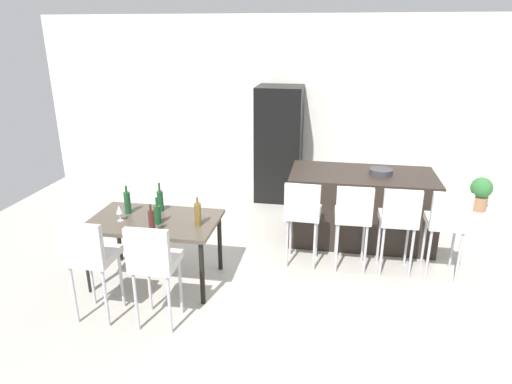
{
  "coord_description": "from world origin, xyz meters",
  "views": [
    {
      "loc": [
        0.04,
        -4.7,
        2.65
      ],
      "look_at": [
        -0.83,
        0.17,
        0.85
      ],
      "focal_mm": 31.28,
      "sensor_mm": 36.0,
      "label": 1
    }
  ],
  "objects": [
    {
      "name": "ground_plane",
      "position": [
        0.0,
        0.0,
        0.0
      ],
      "size": [
        10.0,
        10.0,
        0.0
      ],
      "primitive_type": "plane",
      "color": "#ADA89E"
    },
    {
      "name": "refrigerator",
      "position": [
        -0.83,
        2.3,
        0.92
      ],
      "size": [
        0.72,
        0.68,
        1.84
      ],
      "primitive_type": "cube",
      "color": "black",
      "rests_on": "ground_plane"
    },
    {
      "name": "wine_bottle_corner",
      "position": [
        -2.16,
        -0.45,
        0.87
      ],
      "size": [
        0.07,
        0.07,
        0.32
      ],
      "color": "#194723",
      "rests_on": "dining_table"
    },
    {
      "name": "back_wall",
      "position": [
        0.0,
        2.74,
        1.45
      ],
      "size": [
        10.0,
        0.12,
        2.9
      ],
      "primitive_type": "cube",
      "color": "silver",
      "rests_on": "ground_plane"
    },
    {
      "name": "bar_chair_left",
      "position": [
        -0.26,
        0.06,
        0.7
      ],
      "size": [
        0.41,
        0.41,
        1.05
      ],
      "color": "beige",
      "rests_on": "ground_plane"
    },
    {
      "name": "dining_chair_near",
      "position": [
        -2.12,
        -1.35,
        0.7
      ],
      "size": [
        0.4,
        0.4,
        1.05
      ],
      "color": "beige",
      "rests_on": "ground_plane"
    },
    {
      "name": "dining_table",
      "position": [
        -1.81,
        -0.57,
        0.67
      ],
      "size": [
        1.37,
        0.83,
        0.74
      ],
      "color": "#4C4238",
      "rests_on": "ground_plane"
    },
    {
      "name": "bar_chair_far",
      "position": [
        1.31,
        0.06,
        0.7
      ],
      "size": [
        0.41,
        0.41,
        1.05
      ],
      "color": "beige",
      "rests_on": "ground_plane"
    },
    {
      "name": "fruit_bowl",
      "position": [
        0.65,
        0.92,
        0.96
      ],
      "size": [
        0.29,
        0.29,
        0.07
      ],
      "primitive_type": "cylinder",
      "color": "#333338",
      "rests_on": "kitchen_island"
    },
    {
      "name": "kitchen_island",
      "position": [
        0.43,
        0.91,
        0.46
      ],
      "size": [
        1.84,
        0.94,
        0.92
      ],
      "primitive_type": "cube",
      "color": "black",
      "rests_on": "ground_plane"
    },
    {
      "name": "bar_chair_middle",
      "position": [
        0.3,
        0.06,
        0.7
      ],
      "size": [
        0.41,
        0.41,
        1.05
      ],
      "color": "beige",
      "rests_on": "ground_plane"
    },
    {
      "name": "wine_glass_left",
      "position": [
        -2.15,
        -0.66,
        0.86
      ],
      "size": [
        0.07,
        0.07,
        0.17
      ],
      "color": "silver",
      "rests_on": "dining_table"
    },
    {
      "name": "wine_bottle_near",
      "position": [
        -1.83,
        -0.32,
        0.86
      ],
      "size": [
        0.07,
        0.07,
        0.33
      ],
      "color": "#194723",
      "rests_on": "dining_table"
    },
    {
      "name": "dining_chair_far",
      "position": [
        -1.5,
        -1.35,
        0.7
      ],
      "size": [
        0.41,
        0.41,
        1.05
      ],
      "color": "beige",
      "rests_on": "ground_plane"
    },
    {
      "name": "wine_bottle_inner",
      "position": [
        -1.72,
        -0.67,
        0.85
      ],
      "size": [
        0.07,
        0.07,
        0.29
      ],
      "color": "#194723",
      "rests_on": "dining_table"
    },
    {
      "name": "wine_bottle_right",
      "position": [
        -1.69,
        -0.9,
        0.87
      ],
      "size": [
        0.06,
        0.06,
        0.31
      ],
      "color": "#471E19",
      "rests_on": "dining_table"
    },
    {
      "name": "potted_plant",
      "position": [
        2.33,
        2.29,
        0.3
      ],
      "size": [
        0.32,
        0.32,
        0.53
      ],
      "color": "#996B4C",
      "rests_on": "ground_plane"
    },
    {
      "name": "wine_bottle_far",
      "position": [
        -1.3,
        -0.63,
        0.87
      ],
      "size": [
        0.07,
        0.07,
        0.31
      ],
      "color": "brown",
      "rests_on": "dining_table"
    },
    {
      "name": "bar_chair_right",
      "position": [
        0.81,
        0.06,
        0.7
      ],
      "size": [
        0.41,
        0.41,
        1.05
      ],
      "color": "beige",
      "rests_on": "ground_plane"
    }
  ]
}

